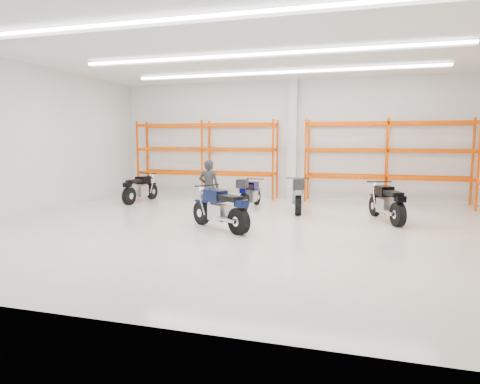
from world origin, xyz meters
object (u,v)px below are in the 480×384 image
(motorcycle_main, at_px, (221,210))
(motorcycle_back_d, at_px, (387,204))
(motorcycle_back_b, at_px, (249,194))
(structural_column, at_px, (293,140))
(motorcycle_back_a, at_px, (139,189))
(standing_man, at_px, (209,187))
(motorcycle_back_c, at_px, (298,195))

(motorcycle_main, xyz_separation_m, motorcycle_back_d, (4.01, 2.33, -0.01))
(motorcycle_main, relative_size, motorcycle_back_b, 0.96)
(structural_column, bearing_deg, motorcycle_main, -96.35)
(motorcycle_back_a, distance_m, motorcycle_back_d, 8.53)
(motorcycle_back_b, bearing_deg, standing_man, -119.28)
(motorcycle_back_a, xyz_separation_m, structural_column, (5.11, 2.59, 1.77))
(motorcycle_back_d, bearing_deg, motorcycle_back_c, 161.64)
(motorcycle_main, xyz_separation_m, structural_column, (0.70, 6.30, 1.74))
(structural_column, bearing_deg, motorcycle_back_c, -77.16)
(motorcycle_main, relative_size, motorcycle_back_d, 0.92)
(motorcycle_main, height_order, motorcycle_back_d, motorcycle_main)
(motorcycle_back_c, relative_size, motorcycle_back_d, 1.04)
(motorcycle_back_a, distance_m, structural_column, 5.99)
(motorcycle_back_b, bearing_deg, motorcycle_back_d, -15.25)
(standing_man, relative_size, structural_column, 0.37)
(standing_man, bearing_deg, structural_column, -119.76)
(motorcycle_main, relative_size, standing_man, 1.16)
(standing_man, bearing_deg, motorcycle_back_d, 176.53)
(motorcycle_back_c, xyz_separation_m, motorcycle_back_d, (2.60, -0.86, -0.03))
(motorcycle_back_a, xyz_separation_m, motorcycle_back_b, (4.16, -0.23, 0.01))
(motorcycle_back_d, distance_m, structural_column, 5.46)
(motorcycle_main, distance_m, structural_column, 6.57)
(motorcycle_main, distance_m, motorcycle_back_a, 5.76)
(motorcycle_back_c, xyz_separation_m, standing_man, (-2.49, -1.20, 0.30))
(motorcycle_back_b, relative_size, standing_man, 1.20)
(motorcycle_back_b, distance_m, standing_man, 1.75)
(motorcycle_back_a, xyz_separation_m, motorcycle_back_c, (5.82, -0.52, 0.05))
(motorcycle_back_b, distance_m, motorcycle_back_d, 4.40)
(motorcycle_main, bearing_deg, motorcycle_back_c, 66.14)
(motorcycle_main, bearing_deg, standing_man, 118.54)
(motorcycle_back_c, height_order, structural_column, structural_column)
(motorcycle_back_b, xyz_separation_m, structural_column, (0.94, 2.81, 1.76))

